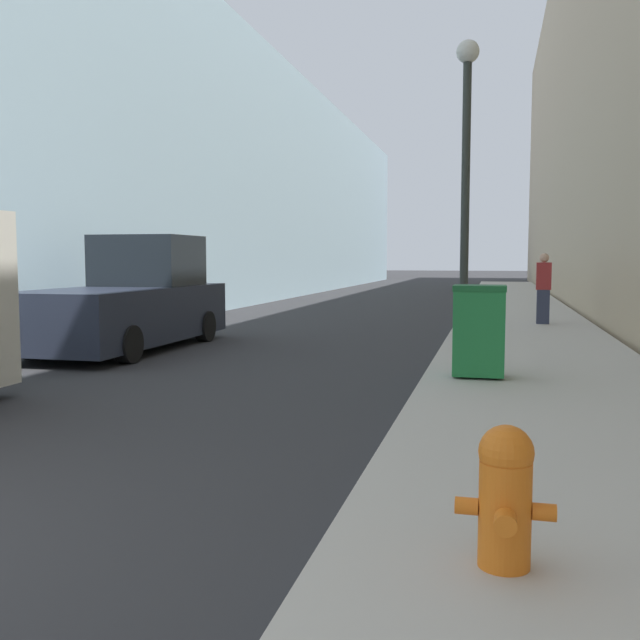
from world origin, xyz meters
name	(u,v)px	position (x,y,z in m)	size (l,w,h in m)	color
sidewalk_right	(521,319)	(5.10, 18.00, 0.07)	(3.30, 60.00, 0.15)	#B7B2A8
building_left_glass	(147,182)	(-10.33, 26.00, 5.04)	(12.00, 60.00, 10.07)	#99B7C6
fire_hydrant	(505,493)	(4.46, 1.21, 0.54)	(0.51, 0.40, 0.75)	orange
trash_bin	(479,330)	(4.19, 7.25, 0.78)	(0.69, 0.58, 1.24)	#1E7538
lamppost	(466,165)	(3.79, 11.72, 3.54)	(0.44, 0.44, 5.75)	#2D332D
pickup_truck	(132,302)	(-2.44, 9.97, 0.90)	(2.07, 5.21, 2.20)	#232838
pedestrian_on_sidewalk	(543,288)	(5.54, 15.66, 1.01)	(0.35, 0.23, 1.72)	#2D3347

